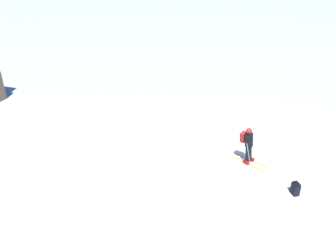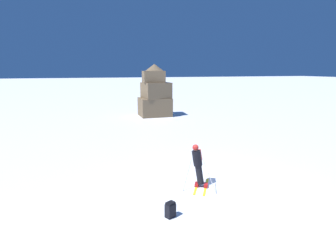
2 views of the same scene
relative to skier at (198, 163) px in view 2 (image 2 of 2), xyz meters
name	(u,v)px [view 2 (image 2 of 2)]	position (x,y,z in m)	size (l,w,h in m)	color
ground_plane	(214,185)	(0.66, -0.11, -0.95)	(300.00, 300.00, 0.00)	white
skier	(198,163)	(0.00, 0.00, 0.00)	(1.45, 1.61, 1.74)	yellow
rock_pillar	(155,95)	(2.53, 16.24, 1.17)	(2.99, 2.63, 5.07)	brown
spare_backpack	(170,210)	(-1.72, -1.81, -0.71)	(0.37, 0.33, 0.50)	black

